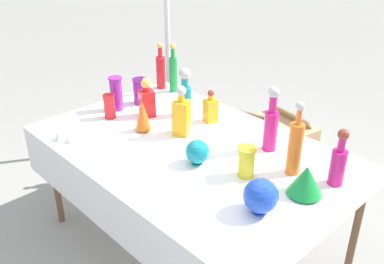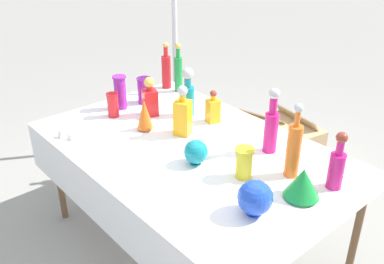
{
  "view_description": "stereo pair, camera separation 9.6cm",
  "coord_description": "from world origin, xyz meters",
  "px_view_note": "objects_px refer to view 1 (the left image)",
  "views": [
    {
      "loc": [
        1.59,
        -1.51,
        1.99
      ],
      "look_at": [
        0.0,
        0.0,
        0.86
      ],
      "focal_mm": 40.0,
      "sensor_mm": 36.0,
      "label": 1
    },
    {
      "loc": [
        1.65,
        -1.44,
        1.99
      ],
      "look_at": [
        0.0,
        0.0,
        0.86
      ],
      "focal_mm": 40.0,
      "sensor_mm": 36.0,
      "label": 2
    }
  ],
  "objects_px": {
    "tall_bottle_5": "(271,124)",
    "square_decanter_2": "(147,99)",
    "tall_bottle_0": "(173,71)",
    "cardboard_box_behind_left": "(248,139)",
    "fluted_vase_0": "(306,180)",
    "tall_bottle_3": "(295,145)",
    "slender_vase_0": "(109,106)",
    "slender_vase_3": "(116,93)",
    "square_decanter_0": "(181,114)",
    "canopy_pole": "(168,48)",
    "round_bowl_0": "(197,152)",
    "cardboard_box_behind_right": "(278,141)",
    "tall_bottle_2": "(185,94)",
    "square_decanter_1": "(211,109)",
    "round_bowl_1": "(261,196)",
    "slender_vase_2": "(140,90)",
    "fluted_vase_1": "(143,115)",
    "tall_bottle_4": "(161,70)",
    "tall_bottle_1": "(338,162)",
    "slender_vase_1": "(246,161)"
  },
  "relations": [
    {
      "from": "tall_bottle_2",
      "to": "tall_bottle_3",
      "type": "bearing_deg",
      "value": -5.0
    },
    {
      "from": "cardboard_box_behind_right",
      "to": "canopy_pole",
      "type": "relative_size",
      "value": 0.26
    },
    {
      "from": "tall_bottle_0",
      "to": "cardboard_box_behind_right",
      "type": "bearing_deg",
      "value": 63.44
    },
    {
      "from": "tall_bottle_2",
      "to": "canopy_pole",
      "type": "xyz_separation_m",
      "value": [
        -0.83,
        0.57,
        0.03
      ]
    },
    {
      "from": "fluted_vase_1",
      "to": "round_bowl_0",
      "type": "bearing_deg",
      "value": -3.67
    },
    {
      "from": "tall_bottle_0",
      "to": "cardboard_box_behind_left",
      "type": "xyz_separation_m",
      "value": [
        0.19,
        0.72,
        -0.77
      ]
    },
    {
      "from": "slender_vase_3",
      "to": "square_decanter_0",
      "type": "bearing_deg",
      "value": 7.37
    },
    {
      "from": "square_decanter_1",
      "to": "slender_vase_3",
      "type": "xyz_separation_m",
      "value": [
        -0.58,
        -0.34,
        0.04
      ]
    },
    {
      "from": "tall_bottle_2",
      "to": "square_decanter_0",
      "type": "distance_m",
      "value": 0.28
    },
    {
      "from": "slender_vase_2",
      "to": "round_bowl_1",
      "type": "bearing_deg",
      "value": -15.18
    },
    {
      "from": "tall_bottle_0",
      "to": "slender_vase_0",
      "type": "distance_m",
      "value": 0.63
    },
    {
      "from": "square_decanter_1",
      "to": "cardboard_box_behind_right",
      "type": "xyz_separation_m",
      "value": [
        -0.14,
        1.03,
        -0.68
      ]
    },
    {
      "from": "slender_vase_3",
      "to": "round_bowl_1",
      "type": "distance_m",
      "value": 1.42
    },
    {
      "from": "tall_bottle_0",
      "to": "tall_bottle_4",
      "type": "xyz_separation_m",
      "value": [
        -0.12,
        -0.02,
        -0.02
      ]
    },
    {
      "from": "tall_bottle_0",
      "to": "slender_vase_0",
      "type": "xyz_separation_m",
      "value": [
        0.06,
        -0.62,
        -0.07
      ]
    },
    {
      "from": "slender_vase_3",
      "to": "canopy_pole",
      "type": "relative_size",
      "value": 0.1
    },
    {
      "from": "fluted_vase_0",
      "to": "tall_bottle_4",
      "type": "bearing_deg",
      "value": 165.38
    },
    {
      "from": "tall_bottle_4",
      "to": "canopy_pole",
      "type": "height_order",
      "value": "canopy_pole"
    },
    {
      "from": "slender_vase_2",
      "to": "cardboard_box_behind_right",
      "type": "relative_size",
      "value": 0.3
    },
    {
      "from": "tall_bottle_4",
      "to": "cardboard_box_behind_right",
      "type": "bearing_deg",
      "value": 58.16
    },
    {
      "from": "cardboard_box_behind_right",
      "to": "square_decanter_0",
      "type": "bearing_deg",
      "value": -83.77
    },
    {
      "from": "fluted_vase_0",
      "to": "round_bowl_1",
      "type": "distance_m",
      "value": 0.27
    },
    {
      "from": "slender_vase_2",
      "to": "square_decanter_1",
      "type": "bearing_deg",
      "value": 15.1
    },
    {
      "from": "tall_bottle_0",
      "to": "square_decanter_0",
      "type": "bearing_deg",
      "value": -37.38
    },
    {
      "from": "tall_bottle_0",
      "to": "slender_vase_2",
      "type": "distance_m",
      "value": 0.33
    },
    {
      "from": "cardboard_box_behind_left",
      "to": "round_bowl_1",
      "type": "bearing_deg",
      "value": -49.75
    },
    {
      "from": "tall_bottle_0",
      "to": "slender_vase_2",
      "type": "relative_size",
      "value": 2.02
    },
    {
      "from": "tall_bottle_3",
      "to": "slender_vase_1",
      "type": "distance_m",
      "value": 0.26
    },
    {
      "from": "square_decanter_0",
      "to": "tall_bottle_3",
      "type": "bearing_deg",
      "value": 9.67
    },
    {
      "from": "tall_bottle_5",
      "to": "square_decanter_1",
      "type": "bearing_deg",
      "value": 177.53
    },
    {
      "from": "tall_bottle_0",
      "to": "slender_vase_0",
      "type": "height_order",
      "value": "tall_bottle_0"
    },
    {
      "from": "slender_vase_1",
      "to": "tall_bottle_1",
      "type": "bearing_deg",
      "value": 36.88
    },
    {
      "from": "tall_bottle_1",
      "to": "canopy_pole",
      "type": "bearing_deg",
      "value": 163.69
    },
    {
      "from": "tall_bottle_5",
      "to": "square_decanter_2",
      "type": "height_order",
      "value": "tall_bottle_5"
    },
    {
      "from": "tall_bottle_3",
      "to": "fluted_vase_1",
      "type": "xyz_separation_m",
      "value": [
        -0.93,
        -0.27,
        -0.06
      ]
    },
    {
      "from": "square_decanter_0",
      "to": "slender_vase_1",
      "type": "distance_m",
      "value": 0.59
    },
    {
      "from": "cardboard_box_behind_right",
      "to": "round_bowl_1",
      "type": "bearing_deg",
      "value": -58.22
    },
    {
      "from": "slender_vase_0",
      "to": "slender_vase_2",
      "type": "height_order",
      "value": "slender_vase_2"
    },
    {
      "from": "cardboard_box_behind_right",
      "to": "square_decanter_1",
      "type": "bearing_deg",
      "value": -82.39
    },
    {
      "from": "slender_vase_1",
      "to": "canopy_pole",
      "type": "relative_size",
      "value": 0.07
    },
    {
      "from": "tall_bottle_5",
      "to": "square_decanter_1",
      "type": "relative_size",
      "value": 1.75
    },
    {
      "from": "tall_bottle_1",
      "to": "square_decanter_2",
      "type": "xyz_separation_m",
      "value": [
        -1.3,
        -0.18,
        -0.01
      ]
    },
    {
      "from": "square_decanter_0",
      "to": "canopy_pole",
      "type": "bearing_deg",
      "value": 142.97
    },
    {
      "from": "slender_vase_2",
      "to": "cardboard_box_behind_right",
      "type": "distance_m",
      "value": 1.43
    },
    {
      "from": "slender_vase_0",
      "to": "slender_vase_3",
      "type": "height_order",
      "value": "slender_vase_3"
    },
    {
      "from": "tall_bottle_1",
      "to": "slender_vase_0",
      "type": "distance_m",
      "value": 1.5
    },
    {
      "from": "square_decanter_0",
      "to": "canopy_pole",
      "type": "xyz_separation_m",
      "value": [
        -1.02,
        0.77,
        0.05
      ]
    },
    {
      "from": "canopy_pole",
      "to": "round_bowl_0",
      "type": "bearing_deg",
      "value": -35.19
    },
    {
      "from": "tall_bottle_0",
      "to": "canopy_pole",
      "type": "bearing_deg",
      "value": 143.42
    },
    {
      "from": "fluted_vase_0",
      "to": "tall_bottle_3",
      "type": "bearing_deg",
      "value": 141.3
    }
  ]
}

